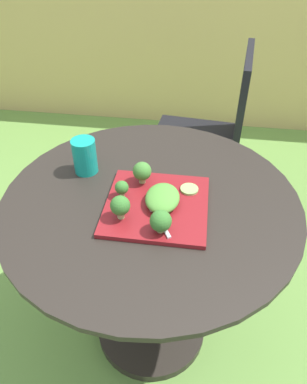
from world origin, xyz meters
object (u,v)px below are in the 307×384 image
object	(u,v)px
salad_plate	(157,205)
fork	(157,215)
drinking_glass	(85,158)
patio_chair	(215,128)

from	to	relation	value
salad_plate	fork	size ratio (longest dim) A/B	2.02
drinking_glass	fork	xyz separation A→B (m)	(0.26, -0.19, -0.03)
salad_plate	patio_chair	bearing A→B (deg)	78.06
patio_chair	drinking_glass	size ratio (longest dim) A/B	7.89
fork	patio_chair	bearing A→B (deg)	79.17
salad_plate	drinking_glass	xyz separation A→B (m)	(-0.25, 0.15, 0.04)
salad_plate	fork	bearing A→B (deg)	-81.04
drinking_glass	fork	size ratio (longest dim) A/B	0.79
salad_plate	fork	distance (m)	0.05
salad_plate	drinking_glass	world-z (taller)	drinking_glass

